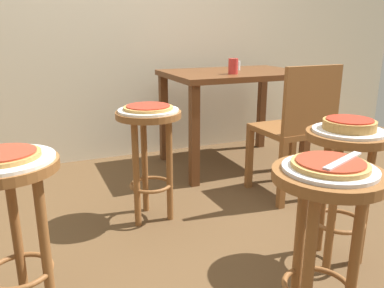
% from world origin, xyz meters
% --- Properties ---
extents(ground_plane, '(6.00, 6.00, 0.00)m').
position_xyz_m(ground_plane, '(0.00, 0.00, 0.00)').
color(ground_plane, brown).
extents(stool_foreground, '(0.35, 0.35, 0.63)m').
position_xyz_m(stool_foreground, '(0.21, -0.71, 0.46)').
color(stool_foreground, brown).
rests_on(stool_foreground, ground_plane).
extents(serving_plate_foreground, '(0.29, 0.29, 0.01)m').
position_xyz_m(serving_plate_foreground, '(0.21, -0.71, 0.63)').
color(serving_plate_foreground, silver).
rests_on(serving_plate_foreground, stool_foreground).
extents(pizza_foreground, '(0.24, 0.24, 0.02)m').
position_xyz_m(pizza_foreground, '(0.21, -0.71, 0.65)').
color(pizza_foreground, tan).
rests_on(pizza_foreground, serving_plate_foreground).
extents(stool_middle, '(0.35, 0.35, 0.63)m').
position_xyz_m(stool_middle, '(0.62, -0.37, 0.46)').
color(stool_middle, brown).
rests_on(stool_middle, ground_plane).
extents(serving_plate_middle, '(0.30, 0.30, 0.01)m').
position_xyz_m(serving_plate_middle, '(0.62, -0.37, 0.63)').
color(serving_plate_middle, silver).
rests_on(serving_plate_middle, stool_middle).
extents(pizza_middle, '(0.22, 0.22, 0.05)m').
position_xyz_m(pizza_middle, '(0.62, -0.37, 0.66)').
color(pizza_middle, '#B78442').
rests_on(pizza_middle, serving_plate_middle).
extents(stool_leftside, '(0.35, 0.35, 0.63)m').
position_xyz_m(stool_leftside, '(-0.72, -0.22, 0.46)').
color(stool_leftside, brown).
rests_on(stool_leftside, ground_plane).
extents(serving_plate_leftside, '(0.33, 0.33, 0.01)m').
position_xyz_m(serving_plate_leftside, '(-0.72, -0.22, 0.63)').
color(serving_plate_leftside, white).
rests_on(serving_plate_leftside, stool_leftside).
extents(pizza_leftside, '(0.24, 0.24, 0.02)m').
position_xyz_m(pizza_leftside, '(-0.72, -0.22, 0.65)').
color(pizza_leftside, '#B78442').
rests_on(pizza_leftside, serving_plate_leftside).
extents(stool_rear, '(0.35, 0.35, 0.63)m').
position_xyz_m(stool_rear, '(-0.04, 0.39, 0.46)').
color(stool_rear, brown).
rests_on(stool_rear, ground_plane).
extents(serving_plate_rear, '(0.32, 0.32, 0.01)m').
position_xyz_m(serving_plate_rear, '(-0.04, 0.39, 0.63)').
color(serving_plate_rear, white).
rests_on(serving_plate_rear, stool_rear).
extents(pizza_rear, '(0.26, 0.26, 0.02)m').
position_xyz_m(pizza_rear, '(-0.04, 0.39, 0.65)').
color(pizza_rear, tan).
rests_on(pizza_rear, serving_plate_rear).
extents(dining_table, '(1.04, 0.73, 0.74)m').
position_xyz_m(dining_table, '(0.85, 1.06, 0.63)').
color(dining_table, '#5B3319').
rests_on(dining_table, ground_plane).
extents(cup_near_edge, '(0.07, 0.07, 0.11)m').
position_xyz_m(cup_near_edge, '(0.75, 0.89, 0.80)').
color(cup_near_edge, red).
rests_on(cup_near_edge, dining_table).
extents(condiment_shaker, '(0.04, 0.04, 0.07)m').
position_xyz_m(condiment_shaker, '(0.92, 1.13, 0.78)').
color(condiment_shaker, white).
rests_on(condiment_shaker, dining_table).
extents(wooden_chair, '(0.41, 0.41, 0.85)m').
position_xyz_m(wooden_chair, '(0.90, 0.33, 0.47)').
color(wooden_chair, brown).
rests_on(wooden_chair, ground_plane).
extents(pizza_server_knife, '(0.21, 0.11, 0.01)m').
position_xyz_m(pizza_server_knife, '(0.24, -0.73, 0.66)').
color(pizza_server_knife, silver).
rests_on(pizza_server_knife, pizza_foreground).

